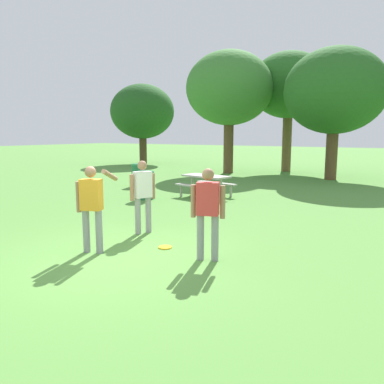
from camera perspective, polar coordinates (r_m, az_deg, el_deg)
name	(u,v)px	position (r m, az deg, el deg)	size (l,w,h in m)	color
ground_plane	(115,260)	(7.10, -11.24, -9.87)	(120.00, 120.00, 0.00)	#568E3D
person_thrower	(208,208)	(6.76, 2.35, -2.40)	(0.58, 0.34, 1.64)	gray
person_catcher	(92,202)	(7.43, -14.55, -1.50)	(0.58, 0.80, 1.64)	gray
person_bystander	(143,192)	(8.67, -7.28, 0.01)	(0.36, 0.56, 1.64)	gray
frisbee	(165,247)	(7.71, -3.98, -8.13)	(0.27, 0.27, 0.03)	yellow
picnic_table_near	(206,181)	(13.64, 2.07, 1.61)	(1.94, 1.72, 0.77)	#B2ADA3
trash_can_beside_table	(146,185)	(13.28, -6.86, 1.01)	(0.59, 0.59, 0.96)	#237047
trash_can_further_along	(138,175)	(16.58, -7.93, 2.51)	(0.59, 0.59, 0.96)	#237047
tree_tall_left	(142,112)	(29.00, -7.33, 11.66)	(4.63, 4.63, 5.77)	#4C3823
tree_broad_center	(229,89)	(22.05, 5.51, 14.92)	(4.76, 4.76, 6.71)	brown
tree_far_right	(289,86)	(23.69, 14.10, 14.95)	(4.45, 4.45, 6.87)	brown
tree_slender_mid	(335,91)	(20.02, 20.33, 13.75)	(4.76, 4.76, 6.24)	brown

